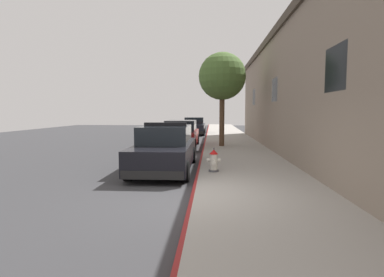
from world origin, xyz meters
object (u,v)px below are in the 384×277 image
(police_cruiser, at_px, (165,149))
(fire_hydrant, at_px, (214,161))
(street_tree, at_px, (222,77))
(parked_car_dark_far, at_px, (195,126))
(parked_car_silver_ahead, at_px, (181,135))

(police_cruiser, relative_size, fire_hydrant, 6.37)
(police_cruiser, relative_size, street_tree, 0.95)
(parked_car_dark_far, relative_size, street_tree, 0.95)
(parked_car_silver_ahead, bearing_deg, street_tree, -15.60)
(police_cruiser, height_order, fire_hydrant, police_cruiser)
(police_cruiser, bearing_deg, fire_hydrant, -30.81)
(parked_car_dark_far, height_order, street_tree, street_tree)
(parked_car_dark_far, bearing_deg, police_cruiser, -90.16)
(parked_car_silver_ahead, relative_size, street_tree, 0.95)
(police_cruiser, xyz_separation_m, fire_hydrant, (1.69, -1.01, -0.23))
(police_cruiser, distance_m, parked_car_silver_ahead, 7.08)
(police_cruiser, xyz_separation_m, parked_car_dark_far, (0.05, 17.35, -0.00))
(parked_car_dark_far, xyz_separation_m, fire_hydrant, (1.64, -18.36, -0.22))
(fire_hydrant, bearing_deg, parked_car_dark_far, 95.12)
(parked_car_silver_ahead, relative_size, parked_car_dark_far, 1.00)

